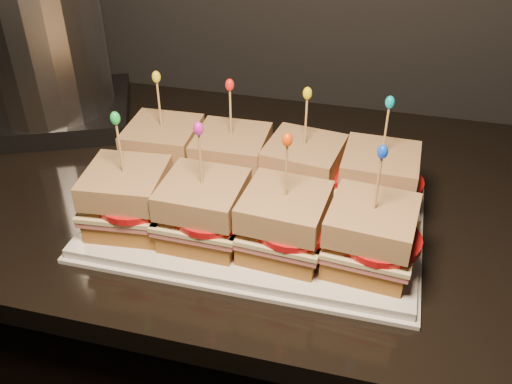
# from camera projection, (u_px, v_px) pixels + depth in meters

# --- Properties ---
(cabinet) EXTENTS (2.13, 0.59, 0.88)m
(cabinet) POSITION_uv_depth(u_px,v_px,m) (242.00, 379.00, 1.15)
(cabinet) COLOR black
(cabinet) RESTS_ON ground
(granite_slab) EXTENTS (2.17, 0.63, 0.03)m
(granite_slab) POSITION_uv_depth(u_px,v_px,m) (238.00, 192.00, 0.89)
(granite_slab) COLOR black
(granite_slab) RESTS_ON cabinet
(platter) EXTENTS (0.44, 0.27, 0.02)m
(platter) POSITION_uv_depth(u_px,v_px,m) (256.00, 219.00, 0.79)
(platter) COLOR white
(platter) RESTS_ON granite_slab
(platter_rim) EXTENTS (0.45, 0.28, 0.01)m
(platter_rim) POSITION_uv_depth(u_px,v_px,m) (256.00, 223.00, 0.79)
(platter_rim) COLOR white
(platter_rim) RESTS_ON granite_slab
(sandwich_0_bread_bot) EXTENTS (0.10, 0.10, 0.03)m
(sandwich_0_bread_bot) POSITION_uv_depth(u_px,v_px,m) (166.00, 167.00, 0.85)
(sandwich_0_bread_bot) COLOR brown
(sandwich_0_bread_bot) RESTS_ON platter
(sandwich_0_ham) EXTENTS (0.11, 0.11, 0.01)m
(sandwich_0_ham) POSITION_uv_depth(u_px,v_px,m) (165.00, 157.00, 0.84)
(sandwich_0_ham) COLOR #B35C59
(sandwich_0_ham) RESTS_ON sandwich_0_bread_bot
(sandwich_0_cheese) EXTENTS (0.11, 0.11, 0.01)m
(sandwich_0_cheese) POSITION_uv_depth(u_px,v_px,m) (164.00, 153.00, 0.84)
(sandwich_0_cheese) COLOR beige
(sandwich_0_cheese) RESTS_ON sandwich_0_ham
(sandwich_0_tomato) EXTENTS (0.10, 0.10, 0.01)m
(sandwich_0_tomato) POSITION_uv_depth(u_px,v_px,m) (170.00, 152.00, 0.83)
(sandwich_0_tomato) COLOR red
(sandwich_0_tomato) RESTS_ON sandwich_0_cheese
(sandwich_0_bread_top) EXTENTS (0.10, 0.10, 0.03)m
(sandwich_0_bread_top) POSITION_uv_depth(u_px,v_px,m) (163.00, 136.00, 0.82)
(sandwich_0_bread_top) COLOR brown
(sandwich_0_bread_top) RESTS_ON sandwich_0_tomato
(sandwich_0_pick) EXTENTS (0.00, 0.00, 0.09)m
(sandwich_0_pick) POSITION_uv_depth(u_px,v_px,m) (159.00, 107.00, 0.80)
(sandwich_0_pick) COLOR tan
(sandwich_0_pick) RESTS_ON sandwich_0_bread_top
(sandwich_0_frill) EXTENTS (0.01, 0.01, 0.02)m
(sandwich_0_frill) POSITION_uv_depth(u_px,v_px,m) (156.00, 77.00, 0.77)
(sandwich_0_frill) COLOR yellow
(sandwich_0_frill) RESTS_ON sandwich_0_pick
(sandwich_1_bread_bot) EXTENTS (0.10, 0.10, 0.03)m
(sandwich_1_bread_bot) POSITION_uv_depth(u_px,v_px,m) (232.00, 177.00, 0.83)
(sandwich_1_bread_bot) COLOR brown
(sandwich_1_bread_bot) RESTS_ON platter
(sandwich_1_ham) EXTENTS (0.11, 0.10, 0.01)m
(sandwich_1_ham) POSITION_uv_depth(u_px,v_px,m) (232.00, 167.00, 0.82)
(sandwich_1_ham) COLOR #B35C59
(sandwich_1_ham) RESTS_ON sandwich_1_bread_bot
(sandwich_1_cheese) EXTENTS (0.11, 0.11, 0.01)m
(sandwich_1_cheese) POSITION_uv_depth(u_px,v_px,m) (232.00, 163.00, 0.82)
(sandwich_1_cheese) COLOR beige
(sandwich_1_cheese) RESTS_ON sandwich_1_ham
(sandwich_1_tomato) EXTENTS (0.10, 0.10, 0.01)m
(sandwich_1_tomato) POSITION_uv_depth(u_px,v_px,m) (239.00, 161.00, 0.81)
(sandwich_1_tomato) COLOR red
(sandwich_1_tomato) RESTS_ON sandwich_1_cheese
(sandwich_1_bread_top) EXTENTS (0.10, 0.10, 0.03)m
(sandwich_1_bread_top) POSITION_uv_depth(u_px,v_px,m) (231.00, 145.00, 0.80)
(sandwich_1_bread_top) COLOR brown
(sandwich_1_bread_top) RESTS_ON sandwich_1_tomato
(sandwich_1_pick) EXTENTS (0.00, 0.00, 0.09)m
(sandwich_1_pick) POSITION_uv_depth(u_px,v_px,m) (231.00, 115.00, 0.78)
(sandwich_1_pick) COLOR tan
(sandwich_1_pick) RESTS_ON sandwich_1_bread_top
(sandwich_1_frill) EXTENTS (0.01, 0.01, 0.02)m
(sandwich_1_frill) POSITION_uv_depth(u_px,v_px,m) (230.00, 85.00, 0.75)
(sandwich_1_frill) COLOR red
(sandwich_1_frill) RESTS_ON sandwich_1_pick
(sandwich_2_bread_bot) EXTENTS (0.11, 0.11, 0.03)m
(sandwich_2_bread_bot) POSITION_uv_depth(u_px,v_px,m) (302.00, 187.00, 0.81)
(sandwich_2_bread_bot) COLOR brown
(sandwich_2_bread_bot) RESTS_ON platter
(sandwich_2_ham) EXTENTS (0.12, 0.12, 0.01)m
(sandwich_2_ham) POSITION_uv_depth(u_px,v_px,m) (303.00, 176.00, 0.80)
(sandwich_2_ham) COLOR #B35C59
(sandwich_2_ham) RESTS_ON sandwich_2_bread_bot
(sandwich_2_cheese) EXTENTS (0.12, 0.12, 0.01)m
(sandwich_2_cheese) POSITION_uv_depth(u_px,v_px,m) (303.00, 172.00, 0.80)
(sandwich_2_cheese) COLOR beige
(sandwich_2_cheese) RESTS_ON sandwich_2_ham
(sandwich_2_tomato) EXTENTS (0.10, 0.10, 0.01)m
(sandwich_2_tomato) POSITION_uv_depth(u_px,v_px,m) (311.00, 171.00, 0.79)
(sandwich_2_tomato) COLOR red
(sandwich_2_tomato) RESTS_ON sandwich_2_cheese
(sandwich_2_bread_top) EXTENTS (0.11, 0.11, 0.03)m
(sandwich_2_bread_top) POSITION_uv_depth(u_px,v_px,m) (304.00, 155.00, 0.78)
(sandwich_2_bread_top) COLOR brown
(sandwich_2_bread_top) RESTS_ON sandwich_2_tomato
(sandwich_2_pick) EXTENTS (0.00, 0.00, 0.09)m
(sandwich_2_pick) POSITION_uv_depth(u_px,v_px,m) (306.00, 124.00, 0.75)
(sandwich_2_pick) COLOR tan
(sandwich_2_pick) RESTS_ON sandwich_2_bread_top
(sandwich_2_frill) EXTENTS (0.01, 0.01, 0.02)m
(sandwich_2_frill) POSITION_uv_depth(u_px,v_px,m) (307.00, 93.00, 0.73)
(sandwich_2_frill) COLOR yellow
(sandwich_2_frill) RESTS_ON sandwich_2_pick
(sandwich_3_bread_bot) EXTENTS (0.10, 0.10, 0.03)m
(sandwich_3_bread_bot) POSITION_uv_depth(u_px,v_px,m) (376.00, 197.00, 0.79)
(sandwich_3_bread_bot) COLOR brown
(sandwich_3_bread_bot) RESTS_ON platter
(sandwich_3_ham) EXTENTS (0.11, 0.10, 0.01)m
(sandwich_3_ham) POSITION_uv_depth(u_px,v_px,m) (377.00, 187.00, 0.78)
(sandwich_3_ham) COLOR #B35C59
(sandwich_3_ham) RESTS_ON sandwich_3_bread_bot
(sandwich_3_cheese) EXTENTS (0.11, 0.11, 0.01)m
(sandwich_3_cheese) POSITION_uv_depth(u_px,v_px,m) (378.00, 183.00, 0.78)
(sandwich_3_cheese) COLOR beige
(sandwich_3_cheese) RESTS_ON sandwich_3_ham
(sandwich_3_tomato) EXTENTS (0.10, 0.10, 0.01)m
(sandwich_3_tomato) POSITION_uv_depth(u_px,v_px,m) (387.00, 182.00, 0.76)
(sandwich_3_tomato) COLOR red
(sandwich_3_tomato) RESTS_ON sandwich_3_cheese
(sandwich_3_bread_top) EXTENTS (0.10, 0.10, 0.03)m
(sandwich_3_bread_top) POSITION_uv_depth(u_px,v_px,m) (381.00, 165.00, 0.76)
(sandwich_3_bread_top) COLOR brown
(sandwich_3_bread_top) RESTS_ON sandwich_3_tomato
(sandwich_3_pick) EXTENTS (0.00, 0.00, 0.09)m
(sandwich_3_pick) POSITION_uv_depth(u_px,v_px,m) (385.00, 134.00, 0.73)
(sandwich_3_pick) COLOR tan
(sandwich_3_pick) RESTS_ON sandwich_3_bread_top
(sandwich_3_frill) EXTENTS (0.01, 0.01, 0.02)m
(sandwich_3_frill) POSITION_uv_depth(u_px,v_px,m) (390.00, 102.00, 0.71)
(sandwich_3_frill) COLOR #04A5BC
(sandwich_3_frill) RESTS_ON sandwich_3_pick
(sandwich_4_bread_bot) EXTENTS (0.11, 0.11, 0.03)m
(sandwich_4_bread_bot) POSITION_uv_depth(u_px,v_px,m) (131.00, 216.00, 0.75)
(sandwich_4_bread_bot) COLOR brown
(sandwich_4_bread_bot) RESTS_ON platter
(sandwich_4_ham) EXTENTS (0.12, 0.11, 0.01)m
(sandwich_4_ham) POSITION_uv_depth(u_px,v_px,m) (129.00, 205.00, 0.75)
(sandwich_4_ham) COLOR #B35C59
(sandwich_4_ham) RESTS_ON sandwich_4_bread_bot
(sandwich_4_cheese) EXTENTS (0.12, 0.11, 0.01)m
(sandwich_4_cheese) POSITION_uv_depth(u_px,v_px,m) (128.00, 201.00, 0.74)
(sandwich_4_cheese) COLOR beige
(sandwich_4_cheese) RESTS_ON sandwich_4_ham
(sandwich_4_tomato) EXTENTS (0.10, 0.10, 0.01)m
(sandwich_4_tomato) POSITION_uv_depth(u_px,v_px,m) (134.00, 200.00, 0.73)
(sandwich_4_tomato) COLOR red
(sandwich_4_tomato) RESTS_ON sandwich_4_cheese
(sandwich_4_bread_top) EXTENTS (0.11, 0.11, 0.03)m
(sandwich_4_bread_top) POSITION_uv_depth(u_px,v_px,m) (125.00, 183.00, 0.72)
(sandwich_4_bread_top) COLOR brown
(sandwich_4_bread_top) RESTS_ON sandwich_4_tomato
(sandwich_4_pick) EXTENTS (0.00, 0.00, 0.09)m
(sandwich_4_pick) POSITION_uv_depth(u_px,v_px,m) (120.00, 151.00, 0.70)
(sandwich_4_pick) COLOR tan
(sandwich_4_pick) RESTS_ON sandwich_4_bread_top
(sandwich_4_frill) EXTENTS (0.01, 0.01, 0.02)m
(sandwich_4_frill) POSITION_uv_depth(u_px,v_px,m) (115.00, 118.00, 0.67)
(sandwich_4_frill) COLOR green
(sandwich_4_frill) RESTS_ON sandwich_4_pick
(sandwich_5_bread_bot) EXTENTS (0.10, 0.10, 0.03)m
(sandwich_5_bread_bot) POSITION_uv_depth(u_px,v_px,m) (205.00, 228.00, 0.73)
(sandwich_5_bread_bot) COLOR brown
(sandwich_5_bread_bot) RESTS_ON platter
(sandwich_5_ham) EXTENTS (0.11, 0.10, 0.01)m
(sandwich_5_ham) POSITION_uv_depth(u_px,v_px,m) (204.00, 217.00, 0.72)
(sandwich_5_ham) COLOR #B35C59
(sandwich_5_ham) RESTS_ON sandwich_5_bread_bot
(sandwich_5_cheese) EXTENTS (0.11, 0.11, 0.01)m
(sandwich_5_cheese) POSITION_uv_depth(u_px,v_px,m) (204.00, 213.00, 0.72)
(sandwich_5_cheese) COLOR beige
(sandwich_5_cheese) RESTS_ON sandwich_5_ham
(sandwich_5_tomato) EXTENTS (0.10, 0.10, 0.01)m
(sandwich_5_tomato) POSITION_uv_depth(u_px,v_px,m) (211.00, 212.00, 0.71)
(sandwich_5_tomato) COLOR red
(sandwich_5_tomato) RESTS_ON sandwich_5_cheese
(sandwich_5_bread_top) EXTENTS (0.10, 0.10, 0.03)m
(sandwich_5_bread_top) POSITION_uv_depth(u_px,v_px,m) (203.00, 194.00, 0.70)
(sandwich_5_bread_top) COLOR brown
(sandwich_5_bread_top) RESTS_ON sandwich_5_tomato
(sandwich_5_pick) EXTENTS (0.00, 0.00, 0.09)m
(sandwich_5_pick) POSITION_uv_depth(u_px,v_px,m) (201.00, 162.00, 0.68)
(sandwich_5_pick) COLOR tan
(sandwich_5_pick) RESTS_ON sandwich_5_bread_top
(sandwich_5_frill) EXTENTS (0.01, 0.01, 0.02)m
(sandwich_5_frill) POSITION_uv_depth(u_px,v_px,m) (198.00, 129.00, 0.65)
(sandwich_5_frill) COLOR #CE1EAA
(sandwich_5_frill) RESTS_ON sandwich_5_pick
(sandwich_6_bread_bot) EXTENTS (0.10, 0.10, 0.03)m
(sandwich_6_bread_bot) POSITION_uv_depth(u_px,v_px,m) (284.00, 241.00, 0.71)
(sandwich_6_bread_bot) COLOR brown
(sandwich_6_bread_bot) RESTS_ON platter
(sandwich_6_ham) EXTENTS (0.11, 0.11, 0.01)m
(sandwich_6_ham) POSITION_uv_depth(u_px,v_px,m) (284.00, 230.00, 0.70)
(sandwich_6_ham) COLOR #B35C59
(sandwich_6_ham) RESTS_ON sandwich_6_bread_bot
(sandwich_6_cheese) EXTENTS (0.12, 0.11, 0.01)m
(sandwich_6_cheese) POSITION_uv_depth(u_px,v_px,m) (284.00, 226.00, 0.70)
(sandwich_6_cheese) COLOR beige
(sandwich_6_cheese) RESTS_ON sandwich_6_ham
(sandwich_6_tomato) EXTENTS (0.10, 0.10, 0.01)m
(sandwich_6_tomato) POSITION_uv_depth(u_px,v_px,m) (293.00, 225.00, 0.69)
(sandwich_6_tomato) COLOR red
(sandwich_6_tomato) RESTS_ON sandwich_6_cheese
(sandwich_6_bread_top) EXTENTS (0.11, 0.11, 0.03)m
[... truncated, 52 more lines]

